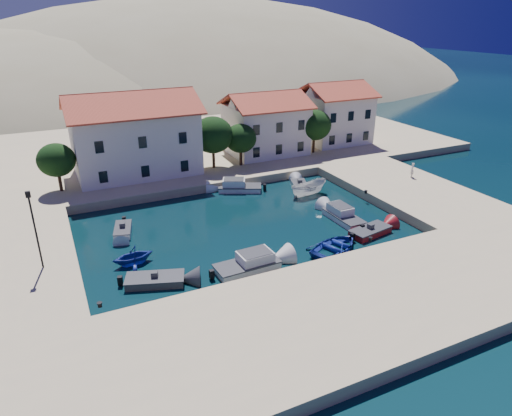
# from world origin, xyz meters

# --- Properties ---
(ground) EXTENTS (400.00, 400.00, 0.00)m
(ground) POSITION_xyz_m (0.00, 0.00, 0.00)
(ground) COLOR black
(ground) RESTS_ON ground
(quay_south) EXTENTS (52.00, 12.00, 1.00)m
(quay_south) POSITION_xyz_m (0.00, -6.00, 0.50)
(quay_south) COLOR #CEB88D
(quay_south) RESTS_ON ground
(quay_east) EXTENTS (11.00, 20.00, 1.00)m
(quay_east) POSITION_xyz_m (20.50, 10.00, 0.50)
(quay_east) COLOR #CEB88D
(quay_east) RESTS_ON ground
(quay_west) EXTENTS (8.00, 20.00, 1.00)m
(quay_west) POSITION_xyz_m (-19.00, 10.00, 0.50)
(quay_west) COLOR #CEB88D
(quay_west) RESTS_ON ground
(quay_north) EXTENTS (80.00, 36.00, 1.00)m
(quay_north) POSITION_xyz_m (2.00, 38.00, 0.50)
(quay_north) COLOR #CEB88D
(quay_north) RESTS_ON ground
(hills) EXTENTS (254.00, 176.00, 99.00)m
(hills) POSITION_xyz_m (20.64, 123.62, -23.40)
(hills) COLOR #988D67
(hills) RESTS_ON ground
(building_left) EXTENTS (14.70, 9.45, 9.70)m
(building_left) POSITION_xyz_m (-6.00, 28.00, 5.94)
(building_left) COLOR white
(building_left) RESTS_ON quay_north
(building_mid) EXTENTS (10.50, 8.40, 8.30)m
(building_mid) POSITION_xyz_m (12.00, 29.00, 5.22)
(building_mid) COLOR white
(building_mid) RESTS_ON quay_north
(building_right) EXTENTS (9.45, 8.40, 8.80)m
(building_right) POSITION_xyz_m (24.00, 30.00, 5.47)
(building_right) COLOR white
(building_right) RESTS_ON quay_north
(trees) EXTENTS (37.30, 5.30, 6.45)m
(trees) POSITION_xyz_m (4.51, 25.46, 4.84)
(trees) COLOR #382314
(trees) RESTS_ON quay_north
(lamppost) EXTENTS (0.35, 0.25, 6.22)m
(lamppost) POSITION_xyz_m (-17.50, 8.00, 4.75)
(lamppost) COLOR black
(lamppost) RESTS_ON quay_west
(bollards) EXTENTS (29.36, 9.56, 0.30)m
(bollards) POSITION_xyz_m (2.80, 3.87, 1.15)
(bollards) COLOR black
(bollards) RESTS_ON ground
(motorboat_grey_sw) EXTENTS (4.78, 3.26, 1.25)m
(motorboat_grey_sw) POSITION_xyz_m (-9.98, 3.62, 0.29)
(motorboat_grey_sw) COLOR #36373C
(motorboat_grey_sw) RESTS_ON ground
(cabin_cruiser_south) EXTENTS (5.31, 2.44, 1.60)m
(cabin_cruiser_south) POSITION_xyz_m (-2.82, 2.48, 0.48)
(cabin_cruiser_south) COLOR silver
(cabin_cruiser_south) RESTS_ON ground
(rowboat_south) EXTENTS (6.20, 5.24, 1.09)m
(rowboat_south) POSITION_xyz_m (5.41, 2.15, 0.00)
(rowboat_south) COLOR navy
(rowboat_south) RESTS_ON ground
(motorboat_red_se) EXTENTS (4.39, 2.57, 1.25)m
(motorboat_red_se) POSITION_xyz_m (10.13, 3.39, 0.29)
(motorboat_red_se) COLOR maroon
(motorboat_red_se) RESTS_ON ground
(cabin_cruiser_east) EXTENTS (2.02, 4.91, 1.60)m
(cabin_cruiser_east) POSITION_xyz_m (9.69, 6.94, 0.48)
(cabin_cruiser_east) COLOR silver
(cabin_cruiser_east) RESTS_ON ground
(boat_east) EXTENTS (4.82, 2.25, 1.80)m
(boat_east) POSITION_xyz_m (10.17, 14.37, 0.00)
(boat_east) COLOR silver
(boat_east) RESTS_ON ground
(motorboat_white_ne) EXTENTS (2.77, 3.94, 1.25)m
(motorboat_white_ne) POSITION_xyz_m (10.44, 16.78, 0.30)
(motorboat_white_ne) COLOR silver
(motorboat_white_ne) RESTS_ON ground
(rowboat_west) EXTENTS (3.60, 3.20, 1.74)m
(rowboat_west) POSITION_xyz_m (-10.85, 7.37, 0.00)
(rowboat_west) COLOR navy
(rowboat_west) RESTS_ON ground
(motorboat_white_west) EXTENTS (2.26, 3.63, 1.25)m
(motorboat_white_west) POSITION_xyz_m (-10.57, 13.51, 0.30)
(motorboat_white_west) COLOR silver
(motorboat_white_west) RESTS_ON ground
(cabin_cruiser_north) EXTENTS (5.33, 3.98, 1.60)m
(cabin_cruiser_north) POSITION_xyz_m (3.73, 19.00, 0.48)
(cabin_cruiser_north) COLOR silver
(cabin_cruiser_north) RESTS_ON ground
(pedestrian) EXTENTS (0.77, 0.73, 1.76)m
(pedestrian) POSITION_xyz_m (22.91, 12.00, 1.88)
(pedestrian) COLOR silver
(pedestrian) RESTS_ON quay_east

